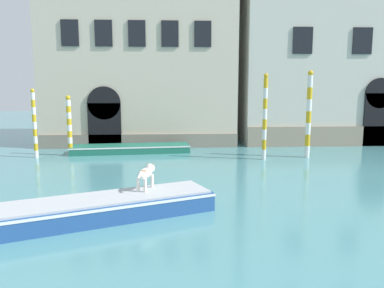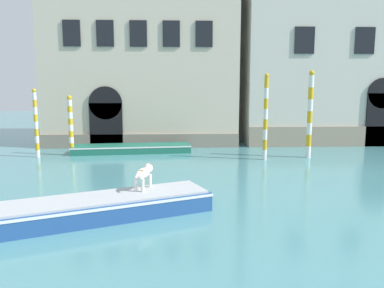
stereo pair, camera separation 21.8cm
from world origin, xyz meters
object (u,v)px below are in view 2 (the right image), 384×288
Objects in this scene: mooring_pole_1 at (266,117)px; boat_foreground at (99,207)px; mooring_pole_2 at (71,125)px; mooring_pole_3 at (36,123)px; boat_moored_near_palazzo at (132,148)px; mooring_pole_0 at (310,114)px; dog_on_deck at (144,173)px.

boat_foreground is at bearing -128.58° from mooring_pole_1.
mooring_pole_2 is (-10.60, 1.78, -0.57)m from mooring_pole_1.
mooring_pole_3 reaches higher than mooring_pole_2.
mooring_pole_1 is (7.30, -2.57, 2.04)m from boat_moored_near_palazzo.
boat_moored_near_palazzo is at bearing 15.00° from mooring_pole_3.
mooring_pole_0 is 1.04× the size of mooring_pole_1.
mooring_pole_0 is (9.50, 9.23, 2.04)m from boat_foreground.
dog_on_deck is at bearing -134.72° from mooring_pole_0.
boat_foreground is at bearing 144.42° from dog_on_deck.
boat_foreground reaches higher than boat_moored_near_palazzo.
mooring_pole_1 is (-2.53, -0.50, -0.09)m from mooring_pole_0.
mooring_pole_3 is at bearing 174.29° from mooring_pole_1.
mooring_pole_0 is 13.21m from mooring_pole_2.
dog_on_deck is 0.29× the size of mooring_pole_3.
mooring_pole_2 is at bearing 174.43° from mooring_pole_0.
mooring_pole_3 is at bearing -170.54° from boat_moored_near_palazzo.
boat_moored_near_palazzo is at bearing 69.80° from boat_foreground.
boat_foreground is at bearing -93.86° from boat_moored_near_palazzo.
boat_foreground is 11.34m from mooring_pole_1.
boat_moored_near_palazzo is 3.69m from mooring_pole_2.
mooring_pole_0 is (8.24, 8.32, 1.25)m from dog_on_deck.
boat_foreground is at bearing -70.95° from mooring_pole_2.
mooring_pole_1 is at bearing -9.52° from mooring_pole_2.
dog_on_deck is at bearing -126.13° from mooring_pole_1.
mooring_pole_3 is at bearing 177.17° from mooring_pole_0.
mooring_pole_1 is 10.76m from mooring_pole_2.
dog_on_deck is 0.16× the size of boat_moored_near_palazzo.
mooring_pole_0 is 14.86m from mooring_pole_3.
mooring_pole_3 reaches higher than boat_foreground.
mooring_pole_3 is at bearing 54.52° from dog_on_deck.
mooring_pole_0 reaches higher than mooring_pole_2.
mooring_pole_3 is (-12.30, 1.23, -0.39)m from mooring_pole_1.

